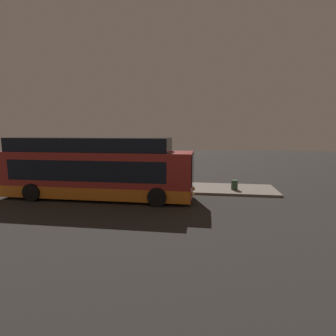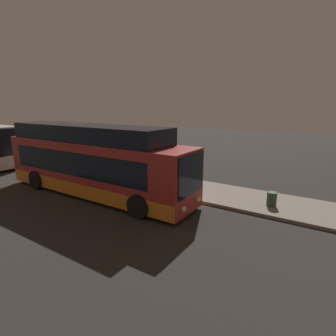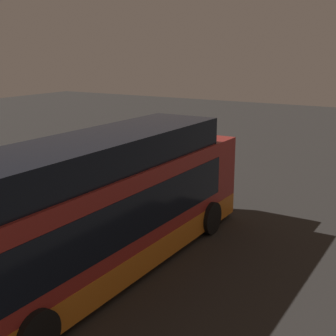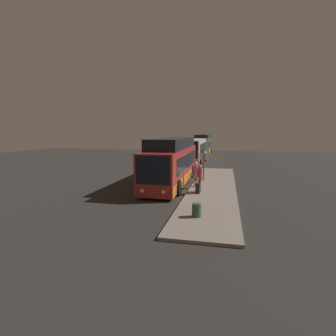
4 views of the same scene
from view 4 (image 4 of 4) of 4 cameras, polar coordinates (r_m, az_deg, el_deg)
ground at (r=20.22m, az=0.56°, el=-4.09°), size 80.00×80.00×0.00m
platform at (r=19.80m, az=9.78°, el=-4.25°), size 20.00×3.27×0.15m
bus_lead at (r=21.31m, az=0.97°, el=1.08°), size 11.65×2.71×3.70m
bus_second at (r=35.43m, az=5.67°, el=3.64°), size 11.14×2.76×3.18m
bus_third at (r=49.12m, az=7.63°, el=4.87°), size 12.14×2.72×3.67m
passenger_boarding at (r=19.47m, az=6.04°, el=-1.20°), size 0.48×0.64×1.85m
passenger_waiting at (r=17.87m, az=6.88°, el=-1.95°), size 0.60×0.59×1.85m
suitcase at (r=17.56m, az=6.48°, el=-4.37°), size 0.46×0.28×0.92m
sign_post at (r=22.00m, az=7.81°, el=1.26°), size 0.10×0.78×2.35m
trash_bin at (r=12.80m, az=6.24°, el=-9.10°), size 0.44×0.44×0.65m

